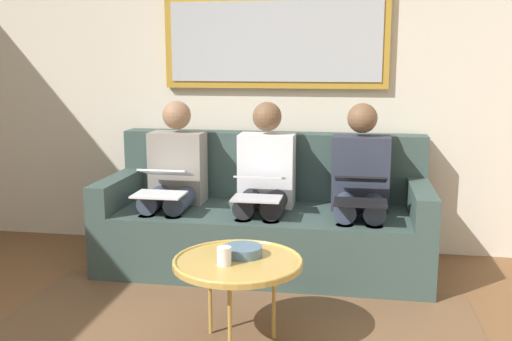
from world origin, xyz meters
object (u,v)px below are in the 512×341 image
(framed_mirror, at_px, (275,42))
(bowl, at_px, (243,251))
(couch, at_px, (266,221))
(person_middle, at_px, (265,181))
(person_right, at_px, (174,178))
(laptop_white, at_px, (163,182))
(coffee_table, at_px, (238,263))
(laptop_black, at_px, (361,189))
(laptop_silver, at_px, (259,187))
(cup, at_px, (224,256))
(person_left, at_px, (360,185))

(framed_mirror, relative_size, bowl, 8.36)
(bowl, bearing_deg, couch, -87.19)
(person_middle, distance_m, person_right, 0.64)
(person_middle, xyz_separation_m, laptop_white, (0.64, 0.24, 0.02))
(coffee_table, bearing_deg, couch, -87.89)
(couch, xyz_separation_m, framed_mirror, (0.00, -0.39, 1.24))
(framed_mirror, height_order, laptop_black, framed_mirror)
(person_middle, height_order, laptop_silver, person_middle)
(laptop_silver, bearing_deg, laptop_black, -178.94)
(person_middle, height_order, person_right, same)
(cup, xyz_separation_m, person_right, (0.63, -1.22, 0.11))
(person_right, bearing_deg, cup, 117.37)
(coffee_table, distance_m, laptop_silver, 0.92)
(framed_mirror, distance_m, cup, 1.98)
(bowl, bearing_deg, laptop_black, -124.83)
(person_left, bearing_deg, framed_mirror, -35.53)
(person_right, bearing_deg, bowl, 122.90)
(coffee_table, xyz_separation_m, person_left, (-0.60, -1.15, 0.17))
(framed_mirror, xyz_separation_m, laptop_black, (-0.64, 0.69, -0.92))
(bowl, bearing_deg, person_middle, -87.01)
(laptop_black, bearing_deg, couch, -25.54)
(cup, xyz_separation_m, person_left, (-0.65, -1.22, 0.11))
(laptop_black, height_order, person_middle, person_middle)
(framed_mirror, height_order, cup, framed_mirror)
(couch, relative_size, laptop_silver, 6.59)
(bowl, height_order, person_left, person_left)
(cup, height_order, person_middle, person_middle)
(person_left, xyz_separation_m, person_middle, (0.64, 0.00, 0.00))
(bowl, bearing_deg, coffee_table, 81.14)
(person_middle, bearing_deg, laptop_black, 159.67)
(bowl, relative_size, laptop_white, 0.52)
(cup, relative_size, person_right, 0.08)
(couch, distance_m, coffee_table, 1.22)
(person_middle, bearing_deg, person_left, 180.00)
(framed_mirror, distance_m, person_middle, 1.05)
(person_middle, xyz_separation_m, person_right, (0.64, 0.00, 0.00))
(person_middle, relative_size, person_right, 1.00)
(laptop_black, bearing_deg, laptop_silver, 1.06)
(coffee_table, bearing_deg, person_right, -59.20)
(bowl, distance_m, laptop_silver, 0.84)
(framed_mirror, relative_size, coffee_table, 2.54)
(person_left, bearing_deg, person_right, 0.00)
(person_left, height_order, person_middle, same)
(person_right, bearing_deg, coffee_table, 120.80)
(cup, xyz_separation_m, laptop_silver, (-0.01, -0.97, 0.13))
(couch, distance_m, laptop_silver, 0.45)
(couch, height_order, laptop_white, couch)
(coffee_table, xyz_separation_m, person_right, (0.68, -1.15, 0.17))
(bowl, bearing_deg, cup, 66.94)
(laptop_white, bearing_deg, cup, 122.67)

